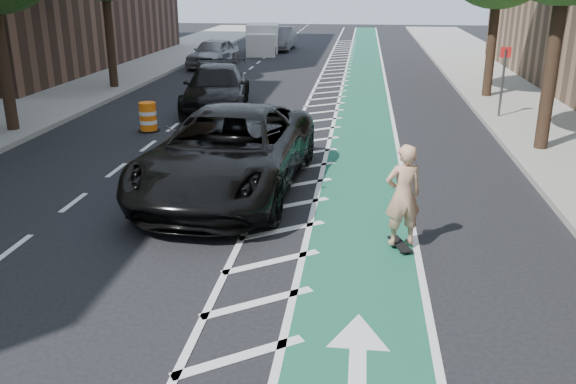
% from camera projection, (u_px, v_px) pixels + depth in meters
% --- Properties ---
extents(ground, '(120.00, 120.00, 0.00)m').
position_uv_depth(ground, '(186.00, 258.00, 10.58)').
color(ground, black).
rests_on(ground, ground).
extents(bike_lane, '(2.00, 90.00, 0.01)m').
position_uv_depth(bike_lane, '(363.00, 130.00, 19.61)').
color(bike_lane, '#18543A').
rests_on(bike_lane, ground).
extents(buffer_strip, '(1.40, 90.00, 0.01)m').
position_uv_depth(buffer_strip, '(317.00, 128.00, 19.78)').
color(buffer_strip, silver).
rests_on(buffer_strip, ground).
extents(sidewalk_right, '(5.00, 90.00, 0.15)m').
position_uv_depth(sidewalk_right, '(575.00, 134.00, 18.84)').
color(sidewalk_right, gray).
rests_on(sidewalk_right, ground).
extents(curb_right, '(0.12, 90.00, 0.16)m').
position_uv_depth(curb_right, '(493.00, 131.00, 19.12)').
color(curb_right, gray).
rests_on(curb_right, ground).
extents(curb_left, '(0.12, 90.00, 0.16)m').
position_uv_depth(curb_left, '(67.00, 119.00, 20.74)').
color(curb_left, gray).
rests_on(curb_left, ground).
extents(sign_post, '(0.35, 0.08, 2.47)m').
position_uv_depth(sign_post, '(503.00, 81.00, 20.51)').
color(sign_post, '#4C4C4C').
rests_on(sign_post, ground).
extents(skateboard, '(0.43, 0.75, 0.10)m').
position_uv_depth(skateboard, '(400.00, 244.00, 10.93)').
color(skateboard, black).
rests_on(skateboard, ground).
extents(skateboarder, '(0.78, 0.64, 1.83)m').
position_uv_depth(skateboarder, '(403.00, 195.00, 10.62)').
color(skateboarder, tan).
rests_on(skateboarder, skateboard).
extents(suv_near, '(3.48, 6.85, 1.86)m').
position_uv_depth(suv_near, '(229.00, 152.00, 13.65)').
color(suv_near, black).
rests_on(suv_near, ground).
extents(suv_far, '(2.96, 5.77, 1.60)m').
position_uv_depth(suv_far, '(217.00, 89.00, 22.33)').
color(suv_far, black).
rests_on(suv_far, ground).
extents(car_silver, '(2.42, 4.75, 1.55)m').
position_uv_depth(car_silver, '(213.00, 53.00, 33.58)').
color(car_silver, gray).
rests_on(car_silver, ground).
extents(car_grey, '(1.74, 4.70, 1.54)m').
position_uv_depth(car_grey, '(281.00, 39.00, 41.78)').
color(car_grey, '#555459').
rests_on(car_grey, ground).
extents(box_truck, '(2.42, 4.60, 1.84)m').
position_uv_depth(box_truck, '(262.00, 40.00, 39.89)').
color(box_truck, silver).
rests_on(box_truck, ground).
extents(barrel_a, '(0.68, 0.68, 0.92)m').
position_uv_depth(barrel_a, '(148.00, 118.00, 19.31)').
color(barrel_a, orange).
rests_on(barrel_a, ground).
extents(barrel_b, '(0.74, 0.74, 1.01)m').
position_uv_depth(barrel_b, '(204.00, 90.00, 23.92)').
color(barrel_b, '#FF490D').
rests_on(barrel_b, ground).
extents(barrel_c, '(0.74, 0.74, 1.01)m').
position_uv_depth(barrel_c, '(235.00, 83.00, 25.47)').
color(barrel_c, '#D7530B').
rests_on(barrel_c, ground).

